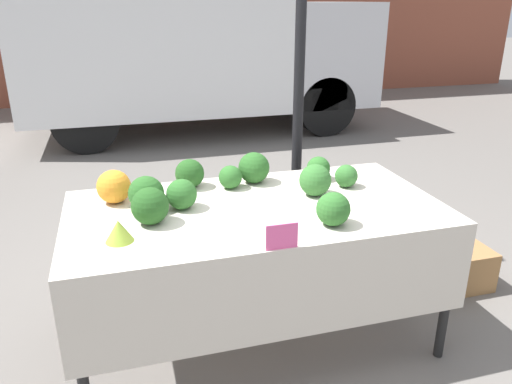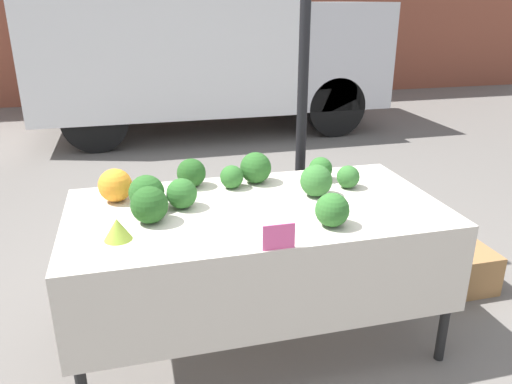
% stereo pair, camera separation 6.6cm
% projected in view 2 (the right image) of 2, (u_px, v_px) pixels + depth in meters
% --- Properties ---
extents(ground_plane, '(40.00, 40.00, 0.00)m').
position_uv_depth(ground_plane, '(256.00, 335.00, 2.88)').
color(ground_plane, slate).
extents(tent_pole, '(0.07, 0.07, 2.43)m').
position_uv_depth(tent_pole, '(303.00, 96.00, 3.30)').
color(tent_pole, black).
rests_on(tent_pole, ground_plane).
extents(parked_truck, '(4.82, 2.11, 2.33)m').
position_uv_depth(parked_truck, '(197.00, 41.00, 7.04)').
color(parked_truck, white).
rests_on(parked_truck, ground_plane).
extents(market_table, '(1.93, 1.00, 0.81)m').
position_uv_depth(market_table, '(259.00, 227.00, 2.56)').
color(market_table, beige).
rests_on(market_table, ground_plane).
extents(orange_cauliflower, '(0.18, 0.18, 0.18)m').
position_uv_depth(orange_cauliflower, '(115.00, 185.00, 2.63)').
color(orange_cauliflower, orange).
rests_on(orange_cauliflower, market_table).
extents(romanesco_head, '(0.13, 0.13, 0.10)m').
position_uv_depth(romanesco_head, '(117.00, 229.00, 2.21)').
color(romanesco_head, '#93B238').
rests_on(romanesco_head, market_table).
extents(broccoli_head_0, '(0.17, 0.17, 0.17)m').
position_uv_depth(broccoli_head_0, '(191.00, 173.00, 2.84)').
color(broccoli_head_0, '#23511E').
rests_on(broccoli_head_0, market_table).
extents(broccoli_head_1, '(0.18, 0.18, 0.18)m').
position_uv_depth(broccoli_head_1, '(316.00, 181.00, 2.70)').
color(broccoli_head_1, '#336B2D').
rests_on(broccoli_head_1, market_table).
extents(broccoli_head_2, '(0.18, 0.18, 0.18)m').
position_uv_depth(broccoli_head_2, '(256.00, 168.00, 2.90)').
color(broccoli_head_2, '#285B23').
rests_on(broccoli_head_2, market_table).
extents(broccoli_head_3, '(0.18, 0.18, 0.18)m').
position_uv_depth(broccoli_head_3, '(147.00, 193.00, 2.53)').
color(broccoli_head_3, '#285B23').
rests_on(broccoli_head_3, market_table).
extents(broccoli_head_4, '(0.14, 0.14, 0.14)m').
position_uv_depth(broccoli_head_4, '(321.00, 169.00, 2.95)').
color(broccoli_head_4, '#2D6628').
rests_on(broccoli_head_4, market_table).
extents(broccoli_head_5, '(0.13, 0.13, 0.13)m').
position_uv_depth(broccoli_head_5, '(232.00, 177.00, 2.82)').
color(broccoli_head_5, '#2D6628').
rests_on(broccoli_head_5, market_table).
extents(broccoli_head_6, '(0.16, 0.16, 0.16)m').
position_uv_depth(broccoli_head_6, '(182.00, 193.00, 2.55)').
color(broccoli_head_6, '#2D6628').
rests_on(broccoli_head_6, market_table).
extents(broccoli_head_7, '(0.13, 0.13, 0.13)m').
position_uv_depth(broccoli_head_7, '(348.00, 177.00, 2.83)').
color(broccoli_head_7, '#336B2D').
rests_on(broccoli_head_7, market_table).
extents(broccoli_head_8, '(0.18, 0.18, 0.18)m').
position_uv_depth(broccoli_head_8, '(149.00, 205.00, 2.37)').
color(broccoli_head_8, '#23511E').
rests_on(broccoli_head_8, market_table).
extents(broccoli_head_9, '(0.16, 0.16, 0.16)m').
position_uv_depth(broccoli_head_9, '(332.00, 210.00, 2.34)').
color(broccoli_head_9, '#2D6628').
rests_on(broccoli_head_9, market_table).
extents(price_sign, '(0.14, 0.01, 0.12)m').
position_uv_depth(price_sign, '(279.00, 237.00, 2.12)').
color(price_sign, '#F45B9E').
rests_on(price_sign, market_table).
extents(produce_crate, '(0.47, 0.31, 0.27)m').
position_uv_depth(produce_crate, '(457.00, 271.00, 3.29)').
color(produce_crate, '#9E7042').
rests_on(produce_crate, ground_plane).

